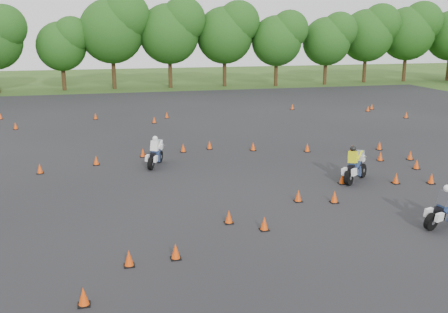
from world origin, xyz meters
TOP-DOWN VIEW (x-y plane):
  - ground at (0.00, 0.00)m, footprint 140.00×140.00m
  - asphalt_pad at (0.00, 6.00)m, footprint 62.00×62.00m
  - treeline at (1.62, 35.66)m, footprint 86.99×32.51m
  - traffic_cones at (-0.11, 6.03)m, footprint 36.97×33.30m
  - rider_grey at (6.04, -2.39)m, footprint 2.04×1.22m
  - rider_yellow at (5.67, 2.92)m, footprint 2.02×1.82m
  - rider_white at (-2.58, 7.52)m, footprint 1.36×2.06m

SIDE VIEW (x-z plane):
  - ground at x=0.00m, z-range 0.00..0.00m
  - asphalt_pad at x=0.00m, z-range 0.01..0.01m
  - traffic_cones at x=-0.11m, z-range 0.01..0.46m
  - rider_grey at x=6.04m, z-range 0.00..1.51m
  - rider_white at x=-2.58m, z-range 0.00..1.53m
  - rider_yellow at x=5.67m, z-range 0.00..1.62m
  - treeline at x=1.62m, z-range -0.74..10.08m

